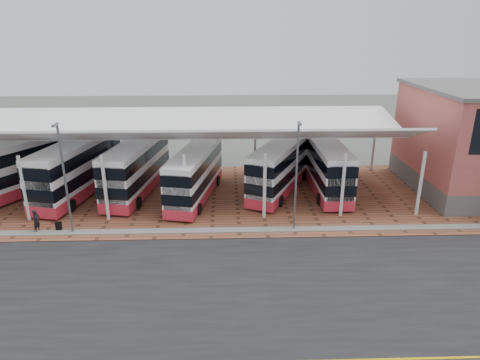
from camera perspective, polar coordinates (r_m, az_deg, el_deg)
The scene contains 15 objects.
ground at distance 26.06m, azimuth 4.85°, elevation -12.91°, with size 140.00×140.00×0.00m, color #484C46.
road at distance 25.23m, azimuth 5.12°, elevation -14.12°, with size 120.00×14.00×0.02m, color black.
forecourt at distance 37.78m, azimuth 5.65°, elevation -2.01°, with size 72.00×16.00×0.06m, color brown.
north_kerb at distance 31.38m, azimuth 3.58°, elevation -6.66°, with size 120.00×0.80×0.14m, color slate.
canopy at distance 36.74m, azimuth -6.78°, elevation 6.75°, with size 37.00×11.63×7.07m.
lamp_west at distance 31.66m, azimuth -22.37°, elevation 0.47°, with size 0.16×0.90×8.07m.
lamp_east at distance 30.04m, azimuth 7.54°, elevation 0.84°, with size 0.16×0.90×8.07m.
bus_0 at distance 40.89m, azimuth -29.01°, elevation 0.82°, with size 8.23×11.41×4.81m.
bus_1 at distance 39.60m, azimuth -20.82°, elevation 1.44°, with size 5.04×11.75×4.72m.
bus_2 at distance 38.56m, azimuth -13.61°, elevation 1.57°, with size 4.30×11.25×4.53m.
bus_3 at distance 36.40m, azimuth -6.01°, elevation 0.69°, with size 4.43×10.53×4.23m.
bus_4 at distance 37.97m, azimuth 5.41°, elevation 1.67°, with size 6.83×10.68×4.40m.
bus_5 at distance 38.78m, azimuth 11.44°, elevation 1.74°, with size 2.71×10.65×4.39m.
pedestrian at distance 33.97m, azimuth -25.50°, elevation -4.98°, with size 0.62×0.41×1.70m, color black.
suitcase at distance 33.78m, azimuth -23.02°, elevation -5.71°, with size 0.39×0.28×0.66m, color black.
Camera 1 is at (-2.87, -21.71, 14.13)m, focal length 32.00 mm.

